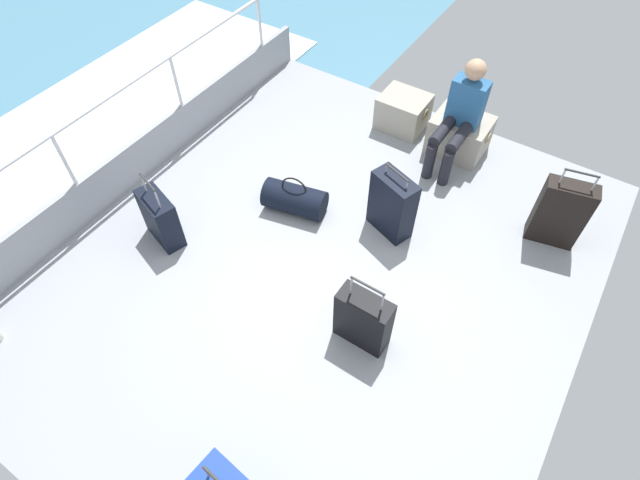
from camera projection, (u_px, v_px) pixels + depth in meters
ground_plane at (320, 268)px, 4.56m from camera, size 4.40×5.20×0.06m
gunwale_port at (139, 158)px, 5.10m from camera, size 0.06×5.20×0.45m
railing_port at (123, 113)px, 4.66m from camera, size 0.04×4.20×1.02m
sea_wake at (67, 150)px, 6.02m from camera, size 12.00×12.00×0.01m
cargo_crate_0 at (403, 112)px, 5.63m from camera, size 0.55×0.44×0.38m
cargo_crate_1 at (459, 135)px, 5.36m from camera, size 0.62×0.47×0.40m
passenger_seated at (460, 114)px, 4.97m from camera, size 0.34×0.66×1.10m
suitcase_0 at (363, 319)px, 3.88m from camera, size 0.43×0.20×0.75m
suitcase_2 at (392, 205)px, 4.57m from camera, size 0.47×0.34×0.73m
suitcase_3 at (161, 218)px, 4.55m from camera, size 0.45×0.31×0.72m
suitcase_4 at (560, 213)px, 4.48m from camera, size 0.46×0.27×0.84m
duffel_bag at (295, 199)px, 4.85m from camera, size 0.65×0.41×0.42m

